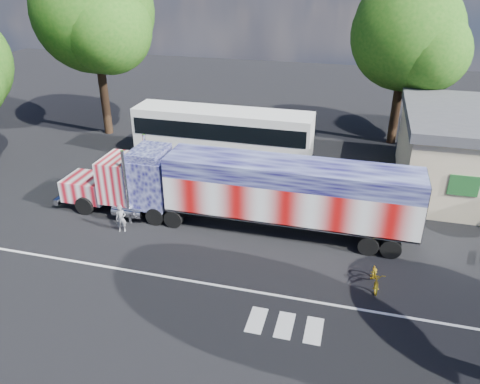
% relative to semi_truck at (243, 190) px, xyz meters
% --- Properties ---
extents(ground, '(100.00, 100.00, 0.00)m').
position_rel_semi_truck_xyz_m(ground, '(-0.29, -2.61, -2.28)').
color(ground, black).
extents(lane_markings, '(30.00, 2.67, 0.01)m').
position_rel_semi_truck_xyz_m(lane_markings, '(1.42, -6.38, -2.27)').
color(lane_markings, silver).
rests_on(lane_markings, ground).
extents(semi_truck, '(20.74, 3.28, 4.42)m').
position_rel_semi_truck_xyz_m(semi_truck, '(0.00, 0.00, 0.00)').
color(semi_truck, black).
rests_on(semi_truck, ground).
extents(coach_bus, '(13.18, 3.07, 3.83)m').
position_rel_semi_truck_xyz_m(coach_bus, '(-3.93, 9.07, -0.29)').
color(coach_bus, white).
rests_on(coach_bus, ground).
extents(woman, '(0.67, 0.55, 1.59)m').
position_rel_semi_truck_xyz_m(woman, '(-6.36, -2.32, -1.48)').
color(woman, slate).
rests_on(woman, ground).
extents(bicycle, '(0.81, 1.94, 0.99)m').
position_rel_semi_truck_xyz_m(bicycle, '(7.27, -3.77, -1.78)').
color(bicycle, gold).
rests_on(bicycle, ground).
extents(tree_nw_a, '(9.98, 9.50, 14.71)m').
position_rel_semi_truck_xyz_m(tree_nw_a, '(-15.15, 12.27, 7.62)').
color(tree_nw_a, black).
rests_on(tree_nw_a, ground).
extents(tree_ne_a, '(8.72, 8.31, 12.68)m').
position_rel_semi_truck_xyz_m(tree_ne_a, '(8.55, 16.15, 6.19)').
color(tree_ne_a, black).
rests_on(tree_ne_a, ground).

